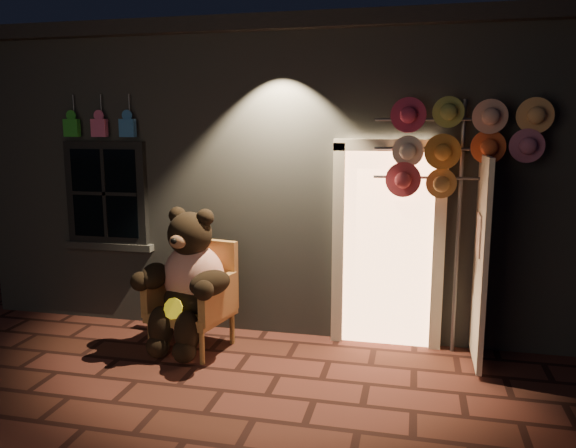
% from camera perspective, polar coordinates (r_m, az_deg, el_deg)
% --- Properties ---
extents(ground, '(60.00, 60.00, 0.00)m').
position_cam_1_polar(ground, '(5.24, -6.74, -16.44)').
color(ground, '#582821').
rests_on(ground, ground).
extents(shop_building, '(7.30, 5.95, 3.51)m').
position_cam_1_polar(shop_building, '(8.57, 2.02, 6.00)').
color(shop_building, slate).
rests_on(shop_building, ground).
extents(wicker_armchair, '(0.89, 0.83, 1.12)m').
position_cam_1_polar(wicker_armchair, '(6.05, -9.33, -7.13)').
color(wicker_armchair, '#A07E3E').
rests_on(wicker_armchair, ground).
extents(teddy_bear, '(1.05, 0.91, 1.48)m').
position_cam_1_polar(teddy_bear, '(5.88, -10.08, -5.66)').
color(teddy_bear, red).
rests_on(teddy_bear, ground).
extents(hat_rack, '(1.62, 0.22, 2.60)m').
position_cam_1_polar(hat_rack, '(5.71, 16.82, 7.60)').
color(hat_rack, '#59595E').
rests_on(hat_rack, ground).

